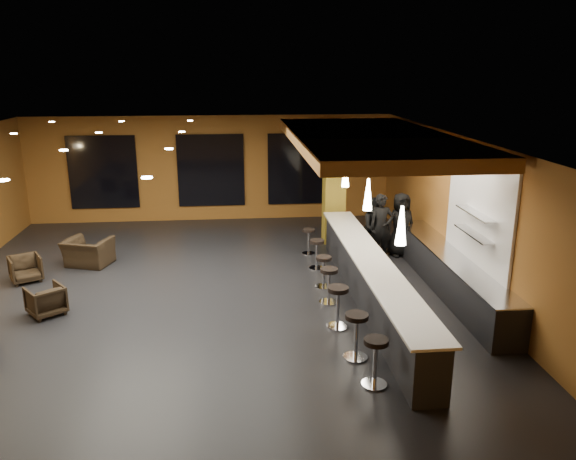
{
  "coord_description": "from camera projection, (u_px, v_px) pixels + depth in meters",
  "views": [
    {
      "loc": [
        0.76,
        -12.19,
        5.01
      ],
      "look_at": [
        2.0,
        0.5,
        1.3
      ],
      "focal_mm": 35.0,
      "sensor_mm": 36.0,
      "label": 1
    }
  ],
  "objects": [
    {
      "name": "floor",
      "position": [
        204.0,
        294.0,
        12.99
      ],
      "size": [
        12.0,
        13.0,
        0.1
      ],
      "primitive_type": "cube",
      "color": "black",
      "rests_on": "ground"
    },
    {
      "name": "ceiling",
      "position": [
        197.0,
        138.0,
        11.99
      ],
      "size": [
        12.0,
        13.0,
        0.1
      ],
      "primitive_type": "cube",
      "color": "black"
    },
    {
      "name": "wall_back",
      "position": [
        211.0,
        168.0,
        18.75
      ],
      "size": [
        12.0,
        0.1,
        3.5
      ],
      "primitive_type": "cube",
      "color": "brown",
      "rests_on": "floor"
    },
    {
      "name": "wall_front",
      "position": [
        171.0,
        372.0,
        6.23
      ],
      "size": [
        12.0,
        0.1,
        3.5
      ],
      "primitive_type": "cube",
      "color": "brown",
      "rests_on": "floor"
    },
    {
      "name": "wall_right",
      "position": [
        463.0,
        213.0,
        13.05
      ],
      "size": [
        0.1,
        13.0,
        3.5
      ],
      "primitive_type": "cube",
      "color": "brown",
      "rests_on": "floor"
    },
    {
      "name": "wood_soffit",
      "position": [
        369.0,
        139.0,
        13.37
      ],
      "size": [
        3.6,
        8.0,
        0.28
      ],
      "primitive_type": "cube",
      "color": "#AE7033",
      "rests_on": "ceiling"
    },
    {
      "name": "window_left",
      "position": [
        103.0,
        172.0,
        18.33
      ],
      "size": [
        2.2,
        0.06,
        2.4
      ],
      "primitive_type": "cube",
      "color": "black",
      "rests_on": "wall_back"
    },
    {
      "name": "window_center",
      "position": [
        211.0,
        170.0,
        18.66
      ],
      "size": [
        2.2,
        0.06,
        2.4
      ],
      "primitive_type": "cube",
      "color": "black",
      "rests_on": "wall_back"
    },
    {
      "name": "window_right",
      "position": [
        300.0,
        169.0,
        18.94
      ],
      "size": [
        2.2,
        0.06,
        2.4
      ],
      "primitive_type": "cube",
      "color": "black",
      "rests_on": "wall_back"
    },
    {
      "name": "tile_backsplash",
      "position": [
        478.0,
        213.0,
        12.02
      ],
      "size": [
        0.06,
        3.2,
        2.4
      ],
      "primitive_type": "cube",
      "color": "white",
      "rests_on": "wall_right"
    },
    {
      "name": "bar_counter",
      "position": [
        370.0,
        282.0,
        12.22
      ],
      "size": [
        0.6,
        8.0,
        1.0
      ],
      "primitive_type": "cube",
      "color": "black",
      "rests_on": "floor"
    },
    {
      "name": "bar_top",
      "position": [
        371.0,
        260.0,
        12.08
      ],
      "size": [
        0.78,
        8.1,
        0.05
      ],
      "primitive_type": "cube",
      "color": "silver",
      "rests_on": "bar_counter"
    },
    {
      "name": "prep_counter",
      "position": [
        450.0,
        274.0,
        12.91
      ],
      "size": [
        0.7,
        6.0,
        0.86
      ],
      "primitive_type": "cube",
      "color": "black",
      "rests_on": "floor"
    },
    {
      "name": "prep_top",
      "position": [
        451.0,
        255.0,
        12.78
      ],
      "size": [
        0.72,
        6.0,
        0.03
      ],
      "primitive_type": "cube",
      "color": "silver",
      "rests_on": "prep_counter"
    },
    {
      "name": "wall_shelf_lower",
      "position": [
        474.0,
        234.0,
        11.93
      ],
      "size": [
        0.3,
        1.5,
        0.03
      ],
      "primitive_type": "cube",
      "color": "silver",
      "rests_on": "wall_right"
    },
    {
      "name": "wall_shelf_upper",
      "position": [
        476.0,
        213.0,
        11.8
      ],
      "size": [
        0.3,
        1.5,
        0.03
      ],
      "primitive_type": "cube",
      "color": "silver",
      "rests_on": "wall_right"
    },
    {
      "name": "column",
      "position": [
        334.0,
        184.0,
        16.27
      ],
      "size": [
        0.6,
        0.6,
        3.5
      ],
      "primitive_type": "cube",
      "color": "olive",
      "rests_on": "floor"
    },
    {
      "name": "pendant_0",
      "position": [
        401.0,
        226.0,
        9.8
      ],
      "size": [
        0.2,
        0.2,
        0.7
      ],
      "primitive_type": "cone",
      "color": "white",
      "rests_on": "wood_soffit"
    },
    {
      "name": "pendant_1",
      "position": [
        368.0,
        194.0,
        12.18
      ],
      "size": [
        0.2,
        0.2,
        0.7
      ],
      "primitive_type": "cone",
      "color": "white",
      "rests_on": "wood_soffit"
    },
    {
      "name": "pendant_2",
      "position": [
        346.0,
        173.0,
        14.57
      ],
      "size": [
        0.2,
        0.2,
        0.7
      ],
      "primitive_type": "cone",
      "color": "white",
      "rests_on": "wood_soffit"
    },
    {
      "name": "staff_a",
      "position": [
        381.0,
        227.0,
        14.95
      ],
      "size": [
        0.68,
        0.46,
        1.8
      ],
      "primitive_type": "imported",
      "rotation": [
        0.0,
        0.0,
        0.05
      ],
      "color": "black",
      "rests_on": "floor"
    },
    {
      "name": "staff_b",
      "position": [
        375.0,
        228.0,
        15.17
      ],
      "size": [
        0.92,
        0.78,
        1.66
      ],
      "primitive_type": "imported",
      "rotation": [
        0.0,
        0.0,
        0.2
      ],
      "color": "black",
      "rests_on": "floor"
    },
    {
      "name": "staff_c",
      "position": [
        401.0,
        225.0,
        15.29
      ],
      "size": [
        0.96,
        0.74,
        1.76
      ],
      "primitive_type": "imported",
      "rotation": [
        0.0,
        0.0,
        0.22
      ],
      "color": "black",
      "rests_on": "floor"
    },
    {
      "name": "armchair_b",
      "position": [
        46.0,
        300.0,
        11.74
      ],
      "size": [
        0.96,
        0.97,
        0.64
      ],
      "primitive_type": "imported",
      "rotation": [
        0.0,
        0.0,
        3.8
      ],
      "color": "black",
      "rests_on": "floor"
    },
    {
      "name": "armchair_c",
      "position": [
        26.0,
        269.0,
        13.57
      ],
      "size": [
        0.94,
        0.95,
        0.64
      ],
      "primitive_type": "imported",
      "rotation": [
        0.0,
        0.0,
        0.5
      ],
      "color": "black",
      "rests_on": "floor"
    },
    {
      "name": "armchair_d",
      "position": [
        88.0,
        252.0,
        14.65
      ],
      "size": [
        1.34,
        1.25,
        0.71
      ],
      "primitive_type": "imported",
      "rotation": [
        0.0,
        0.0,
        2.83
      ],
      "color": "black",
      "rests_on": "floor"
    },
    {
      "name": "bar_stool_0",
      "position": [
        376.0,
        356.0,
        9.04
      ],
      "size": [
        0.42,
        0.42,
        0.83
      ],
      "rotation": [
        0.0,
        0.0,
        -0.36
      ],
      "color": "silver",
      "rests_on": "floor"
    },
    {
      "name": "bar_stool_1",
      "position": [
        356.0,
        330.0,
        9.89
      ],
      "size": [
        0.43,
        0.43,
        0.86
      ],
      "rotation": [
        0.0,
        0.0,
        -0.41
      ],
      "color": "silver",
      "rests_on": "floor"
    },
    {
      "name": "bar_stool_2",
      "position": [
        338.0,
        302.0,
        11.08
      ],
      "size": [
        0.44,
        0.44,
        0.87
      ],
      "rotation": [
        0.0,
        0.0,
        0.03
      ],
      "color": "silver",
      "rests_on": "floor"
    },
    {
      "name": "bar_stool_3",
      "position": [
        329.0,
        281.0,
        12.26
      ],
      "size": [
        0.41,
        0.41,
        0.8
      ],
      "rotation": [
        0.0,
        0.0,
        0.03
      ],
      "color": "silver",
      "rests_on": "floor"
    },
    {
      "name": "bar_stool_4",
      "position": [
        324.0,
        268.0,
        13.14
      ],
      "size": [
        0.39,
        0.39,
        0.76
      ],
      "rotation": [
        0.0,
        0.0,
        0.03
      ],
      "color": "silver",
      "rests_on": "floor"
    },
    {
      "name": "bar_stool_5",
      "position": [
        317.0,
        250.0,
        14.36
      ],
      "size": [
        0.39,
        0.39,
        0.77
      ],
      "rotation": [
        0.0,
        0.0,
        -0.29
      ],
      "color": "silver",
      "rests_on": "floor"
    },
    {
      "name": "bar_stool_6",
      "position": [
        309.0,
        238.0,
        15.52
      ],
      "size": [
        0.36,
        0.36,
        0.72
      ],
      "rotation": [
        0.0,
        0.0,
        -0.19
      ],
      "color": "silver",
      "rests_on": "floor"
    }
  ]
}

